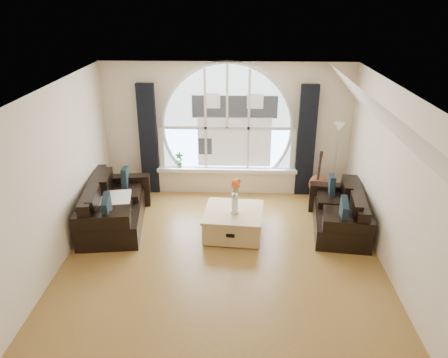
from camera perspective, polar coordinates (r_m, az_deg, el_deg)
ground at (r=6.96m, az=-0.26°, el=-10.94°), size 5.00×5.50×0.01m
ceiling at (r=5.88m, az=-0.31°, el=11.38°), size 5.00×5.50×0.01m
wall_back at (r=8.88m, az=0.41°, el=6.51°), size 5.00×0.01×2.70m
wall_front at (r=3.95m, az=-1.90°, el=-17.20°), size 5.00×0.01×2.70m
wall_left at (r=6.86m, az=-21.64°, el=-0.39°), size 0.01×5.50×2.70m
wall_right at (r=6.69m, az=21.65°, el=-0.98°), size 0.01×5.50×2.70m
attic_slope at (r=6.27m, az=20.39°, el=7.40°), size 0.92×5.50×0.72m
arched_window at (r=8.77m, az=0.41°, el=8.18°), size 2.60×0.06×2.15m
window_sill at (r=9.06m, az=0.38°, el=1.24°), size 2.90×0.22×0.08m
window_frame at (r=8.74m, az=0.41°, el=8.13°), size 2.76×0.08×2.15m
neighbor_house at (r=8.79m, az=1.39°, el=7.35°), size 1.70×0.02×1.50m
curtain_left at (r=9.01m, az=-9.88°, el=5.08°), size 0.35×0.12×2.30m
curtain_right at (r=8.93m, az=10.74°, el=4.85°), size 0.35×0.12×2.30m
sofa_left at (r=8.05m, az=-14.07°, el=-3.34°), size 1.15×1.95×0.82m
sofa_right at (r=7.94m, az=14.84°, el=-3.82°), size 1.01×1.72×0.72m
coffee_chest at (r=7.60m, az=1.24°, el=-5.59°), size 1.08×1.08×0.49m
throw_blanket at (r=8.01m, az=-14.10°, el=-2.67°), size 0.63×0.63×0.10m
vase_flowers at (r=7.29m, az=1.44°, el=-1.66°), size 0.24×0.24×0.70m
floor_lamp at (r=8.95m, az=14.42°, el=2.18°), size 0.24×0.24×1.60m
guitar at (r=8.99m, az=12.28°, el=0.62°), size 0.42×0.36×1.06m
potted_plant at (r=9.07m, az=-5.87°, el=2.49°), size 0.18×0.14×0.32m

